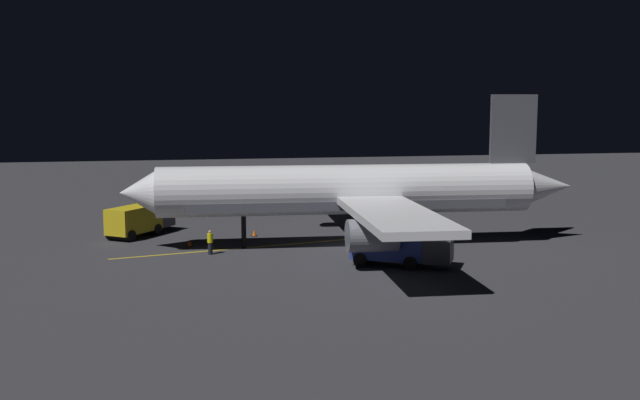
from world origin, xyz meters
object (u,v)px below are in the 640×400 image
(baggage_truck, at_px, (139,220))
(traffic_cone_near_left, at_px, (254,233))
(traffic_cone_near_right, at_px, (190,243))
(ground_crew_worker, at_px, (210,242))
(catering_truck, at_px, (397,246))
(airliner, at_px, (354,192))

(baggage_truck, height_order, traffic_cone_near_left, baggage_truck)
(traffic_cone_near_left, relative_size, traffic_cone_near_right, 1.00)
(traffic_cone_near_right, bearing_deg, ground_crew_worker, -158.24)
(catering_truck, distance_m, traffic_cone_near_right, 16.27)
(baggage_truck, xyz_separation_m, catering_truck, (-14.78, -16.91, 0.03))
(baggage_truck, distance_m, traffic_cone_near_right, 6.52)
(baggage_truck, bearing_deg, traffic_cone_near_right, -143.67)
(airliner, relative_size, catering_truck, 5.16)
(airliner, xyz_separation_m, traffic_cone_near_right, (2.13, 12.13, -3.79))
(baggage_truck, distance_m, ground_crew_worker, 9.96)
(baggage_truck, distance_m, traffic_cone_near_left, 9.34)
(catering_truck, relative_size, traffic_cone_near_right, 12.15)
(traffic_cone_near_left, bearing_deg, ground_crew_worker, 149.14)
(baggage_truck, xyz_separation_m, traffic_cone_near_left, (-1.95, -9.07, -1.03))
(baggage_truck, bearing_deg, catering_truck, -131.15)
(airliner, relative_size, baggage_truck, 5.36)
(baggage_truck, xyz_separation_m, traffic_cone_near_right, (-5.19, -3.82, -1.03))
(traffic_cone_near_left, distance_m, traffic_cone_near_right, 6.18)
(traffic_cone_near_right, bearing_deg, baggage_truck, 36.33)
(airliner, xyz_separation_m, baggage_truck, (7.32, 15.94, -2.76))
(catering_truck, xyz_separation_m, traffic_cone_near_left, (12.83, 7.84, -1.06))
(baggage_truck, xyz_separation_m, ground_crew_worker, (-8.52, -5.14, -0.39))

